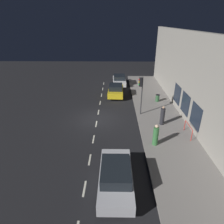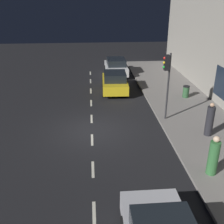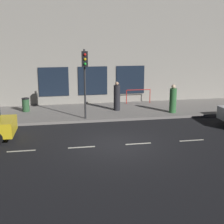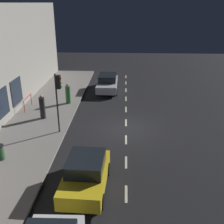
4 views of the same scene
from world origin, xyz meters
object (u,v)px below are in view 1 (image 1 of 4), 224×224
(parked_car_1, at_px, (116,176))
(parked_car_2, at_px, (116,90))
(traffic_light, at_px, (141,87))
(parked_car_0, at_px, (119,80))
(pedestrian_1, at_px, (156,136))
(trash_bin, at_px, (157,98))
(pedestrian_0, at_px, (162,116))

(parked_car_1, height_order, parked_car_2, same)
(parked_car_1, bearing_deg, traffic_light, 75.86)
(traffic_light, distance_m, parked_car_0, 10.63)
(pedestrian_1, distance_m, trash_bin, 9.12)
(parked_car_2, xyz_separation_m, pedestrian_1, (3.02, -10.94, 0.16))
(traffic_light, relative_size, parked_car_2, 1.01)
(parked_car_0, xyz_separation_m, pedestrian_0, (3.71, -12.39, 0.20))
(traffic_light, xyz_separation_m, parked_car_0, (-1.87, 10.22, -2.24))
(parked_car_1, height_order, trash_bin, parked_car_1)
(parked_car_1, bearing_deg, trash_bin, 69.29)
(parked_car_0, relative_size, parked_car_1, 0.88)
(parked_car_0, xyz_separation_m, parked_car_1, (-0.58, -19.76, 0.00))
(pedestrian_0, bearing_deg, pedestrian_1, 114.29)
(traffic_light, bearing_deg, parked_car_2, 113.66)
(parked_car_0, height_order, pedestrian_1, pedestrian_1)
(parked_car_0, distance_m, trash_bin, 8.06)
(parked_car_0, relative_size, trash_bin, 4.68)
(traffic_light, xyz_separation_m, pedestrian_0, (1.84, -2.18, -2.05))
(parked_car_0, bearing_deg, traffic_light, -80.84)
(parked_car_0, height_order, parked_car_2, same)
(parked_car_2, bearing_deg, traffic_light, -63.97)
(pedestrian_0, bearing_deg, traffic_light, -4.82)
(traffic_light, height_order, parked_car_0, traffic_light)
(parked_car_0, bearing_deg, parked_car_2, -97.78)
(pedestrian_0, distance_m, pedestrian_1, 3.48)
(parked_car_0, bearing_deg, pedestrian_1, -82.22)
(pedestrian_1, bearing_deg, parked_car_0, 178.37)
(traffic_light, xyz_separation_m, parked_car_1, (-2.45, -9.54, -2.24))
(pedestrian_0, bearing_deg, parked_car_2, -16.04)
(pedestrian_1, bearing_deg, trash_bin, 157.12)
(parked_car_2, distance_m, trash_bin, 5.36)
(parked_car_0, distance_m, pedestrian_0, 12.94)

